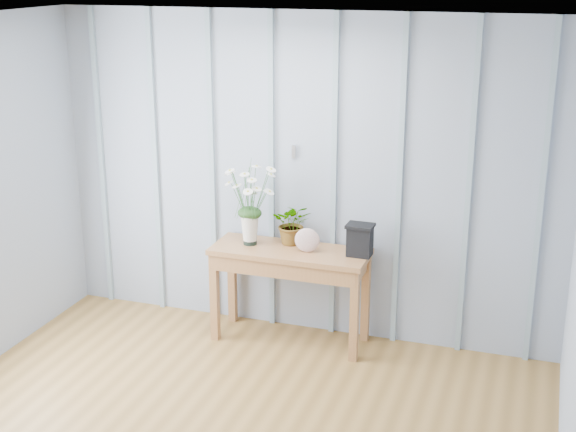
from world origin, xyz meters
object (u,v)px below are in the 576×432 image
(sideboard, at_px, (290,263))
(carved_box, at_px, (360,240))
(daisy_vase, at_px, (249,193))
(felt_disc_vessel, at_px, (307,240))

(sideboard, relative_size, carved_box, 4.93)
(daisy_vase, bearing_deg, sideboard, -2.10)
(carved_box, bearing_deg, sideboard, -176.13)
(sideboard, distance_m, felt_disc_vessel, 0.25)
(sideboard, distance_m, carved_box, 0.58)
(felt_disc_vessel, bearing_deg, daisy_vase, 168.12)
(daisy_vase, height_order, felt_disc_vessel, daisy_vase)
(sideboard, xyz_separation_m, felt_disc_vessel, (0.14, -0.02, 0.21))
(sideboard, distance_m, daisy_vase, 0.62)
(sideboard, xyz_separation_m, carved_box, (0.53, 0.04, 0.24))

